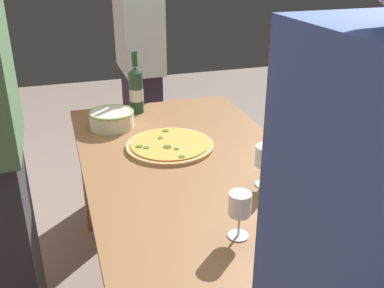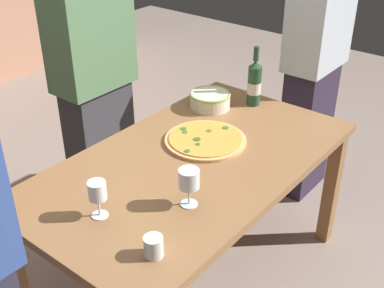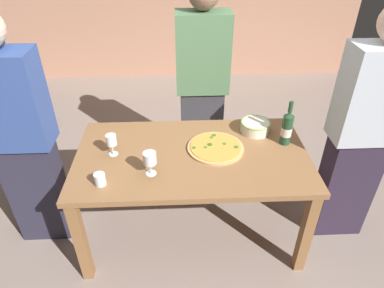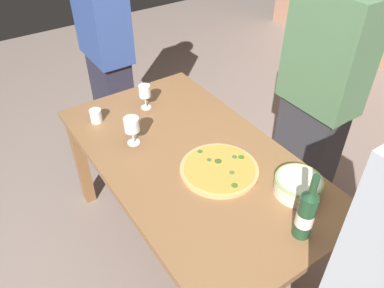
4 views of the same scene
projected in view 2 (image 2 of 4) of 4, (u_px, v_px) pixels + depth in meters
name	position (u px, v px, depth m)	size (l,w,h in m)	color
ground_plane	(192.00, 279.00, 2.64)	(8.00, 8.00, 0.00)	gray
dining_table	(192.00, 176.00, 2.31)	(1.60, 0.90, 0.75)	#91633D
pizza	(205.00, 140.00, 2.40)	(0.40, 0.40, 0.02)	#E1A868
serving_bowl	(210.00, 99.00, 2.71)	(0.22, 0.22, 0.09)	silver
wine_bottle	(254.00, 83.00, 2.71)	(0.08, 0.08, 0.33)	#20462B
wine_glass_near_pizza	(189.00, 181.00, 1.92)	(0.08, 0.08, 0.16)	white
wine_glass_by_bottle	(97.00, 193.00, 1.86)	(0.07, 0.07, 0.15)	white
cup_amber	(153.00, 246.00, 1.70)	(0.07, 0.07, 0.08)	white
person_host	(94.00, 81.00, 2.70)	(0.44, 0.24, 1.75)	#353439
person_guest_left	(315.00, 62.00, 2.96)	(0.43, 0.24, 1.74)	#2F2336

